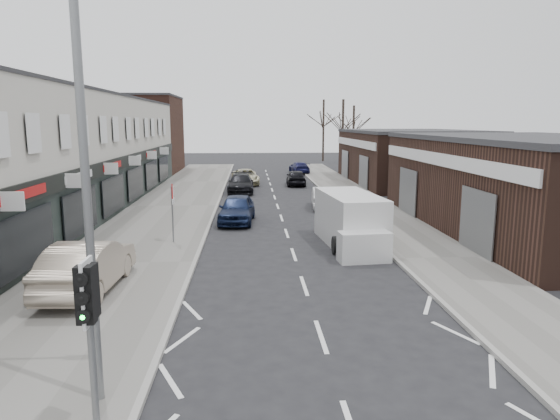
{
  "coord_description": "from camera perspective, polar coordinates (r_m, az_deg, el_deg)",
  "views": [
    {
      "loc": [
        -1.76,
        -9.86,
        5.37
      ],
      "look_at": [
        -0.81,
        5.87,
        2.6
      ],
      "focal_mm": 32.0,
      "sensor_mm": 36.0,
      "label": 1
    }
  ],
  "objects": [
    {
      "name": "tree_far_b",
      "position": [
        65.44,
        8.3,
        5.16
      ],
      "size": [
        3.6,
        3.6,
        7.5
      ],
      "primitive_type": null,
      "color": "#382D26",
      "rests_on": "ground"
    },
    {
      "name": "right_unit_near",
      "position": [
        27.97,
        27.26,
        2.46
      ],
      "size": [
        10.0,
        18.0,
        4.5
      ],
      "primitive_type": "cube",
      "color": "#351F18",
      "rests_on": "ground"
    },
    {
      "name": "pedestrian",
      "position": [
        16.64,
        -22.89,
        -6.48
      ],
      "size": [
        0.62,
        0.47,
        1.53
      ],
      "primitive_type": "imported",
      "rotation": [
        0.0,
        0.0,
        3.34
      ],
      "color": "black",
      "rests_on": "pavement_left"
    },
    {
      "name": "shop_terrace_left",
      "position": [
        31.67,
        -25.32,
        5.73
      ],
      "size": [
        8.0,
        41.0,
        7.1
      ],
      "primitive_type": "cube",
      "color": "beige",
      "rests_on": "ground"
    },
    {
      "name": "parked_car_right_b",
      "position": [
        43.16,
        1.85,
        3.73
      ],
      "size": [
        1.77,
        4.05,
        1.36
      ],
      "primitive_type": "imported",
      "rotation": [
        0.0,
        0.0,
        3.1
      ],
      "color": "black",
      "rests_on": "ground"
    },
    {
      "name": "parked_car_left_a",
      "position": [
        27.14,
        -4.95,
        0.13
      ],
      "size": [
        2.11,
        4.53,
        1.5
      ],
      "primitive_type": "imported",
      "rotation": [
        0.0,
        0.0,
        -0.08
      ],
      "color": "#121C3A",
      "rests_on": "ground"
    },
    {
      "name": "parked_car_left_c",
      "position": [
        43.91,
        -4.0,
        3.8
      ],
      "size": [
        2.59,
        4.96,
        1.33
      ],
      "primitive_type": "imported",
      "rotation": [
        0.0,
        0.0,
        0.08
      ],
      "color": "beige",
      "rests_on": "ground"
    },
    {
      "name": "parked_car_right_c",
      "position": [
        53.55,
        2.22,
        4.87
      ],
      "size": [
        2.09,
        4.38,
        1.23
      ],
      "primitive_type": "imported",
      "rotation": [
        0.0,
        0.0,
        3.23
      ],
      "color": "#13153E",
      "rests_on": "ground"
    },
    {
      "name": "brick_block_far",
      "position": [
        56.12,
        -15.68,
        8.21
      ],
      "size": [
        8.0,
        10.0,
        8.0
      ],
      "primitive_type": "cube",
      "color": "#40231B",
      "rests_on": "ground"
    },
    {
      "name": "white_van",
      "position": [
        22.19,
        8.09,
        -1.29
      ],
      "size": [
        2.53,
        6.03,
        2.28
      ],
      "rotation": [
        0.0,
        0.0,
        0.1
      ],
      "color": "silver",
      "rests_on": "ground"
    },
    {
      "name": "right_unit_far",
      "position": [
        46.23,
        14.61,
        5.78
      ],
      "size": [
        10.0,
        16.0,
        4.5
      ],
      "primitive_type": "cube",
      "color": "#351F18",
      "rests_on": "ground"
    },
    {
      "name": "pavement_left",
      "position": [
        32.68,
        -12.18,
        0.4
      ],
      "size": [
        5.5,
        64.0,
        0.12
      ],
      "primitive_type": "cube",
      "color": "slate",
      "rests_on": "ground"
    },
    {
      "name": "parked_car_left_b",
      "position": [
        38.88,
        -4.51,
        3.05
      ],
      "size": [
        2.0,
        4.85,
        1.41
      ],
      "primitive_type": "imported",
      "rotation": [
        0.0,
        0.0,
        -0.01
      ],
      "color": "black",
      "rests_on": "ground"
    },
    {
      "name": "ground",
      "position": [
        11.37,
        6.2,
        -18.29
      ],
      "size": [
        160.0,
        160.0,
        0.0
      ],
      "primitive_type": "plane",
      "color": "black",
      "rests_on": "ground"
    },
    {
      "name": "street_lamp",
      "position": [
        9.5,
        -20.42,
        4.8
      ],
      "size": [
        2.23,
        0.22,
        8.0
      ],
      "color": "slate",
      "rests_on": "pavement_left"
    },
    {
      "name": "sedan_on_pavement",
      "position": [
        16.97,
        -21.12,
        -5.9
      ],
      "size": [
        1.92,
        4.97,
        1.62
      ],
      "primitive_type": "imported",
      "rotation": [
        0.0,
        0.0,
        3.1
      ],
      "color": "tan",
      "rests_on": "pavement_left"
    },
    {
      "name": "warning_sign",
      "position": [
        22.35,
        -12.16,
        1.59
      ],
      "size": [
        0.12,
        0.8,
        2.7
      ],
      "color": "slate",
      "rests_on": "pavement_left"
    },
    {
      "name": "parked_car_right_a",
      "position": [
        31.83,
        5.03,
        1.45
      ],
      "size": [
        1.81,
        4.21,
        1.35
      ],
      "primitive_type": "imported",
      "rotation": [
        0.0,
        0.0,
        3.05
      ],
      "color": "silver",
      "rests_on": "ground"
    },
    {
      "name": "tree_far_c",
      "position": [
        70.82,
        4.92,
        5.59
      ],
      "size": [
        3.6,
        3.6,
        8.5
      ],
      "primitive_type": null,
      "color": "#382D26",
      "rests_on": "ground"
    },
    {
      "name": "pavement_right",
      "position": [
        33.16,
        9.69,
        0.61
      ],
      "size": [
        3.5,
        64.0,
        0.12
      ],
      "primitive_type": "cube",
      "color": "slate",
      "rests_on": "ground"
    },
    {
      "name": "traffic_light",
      "position": [
        8.79,
        -21.05,
        -10.38
      ],
      "size": [
        0.28,
        0.6,
        3.1
      ],
      "color": "slate",
      "rests_on": "pavement_left"
    },
    {
      "name": "tree_far_a",
      "position": [
        59.1,
        7.09,
        4.69
      ],
      "size": [
        3.6,
        3.6,
        8.0
      ],
      "primitive_type": null,
      "color": "#382D26",
      "rests_on": "ground"
    }
  ]
}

